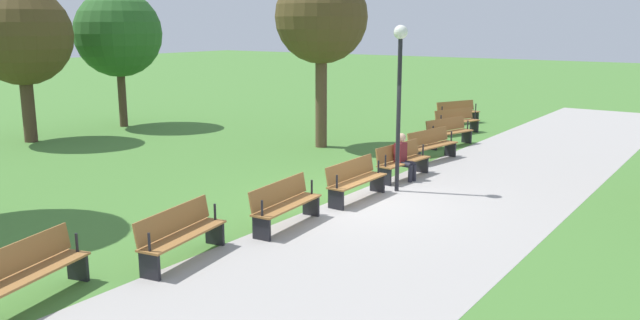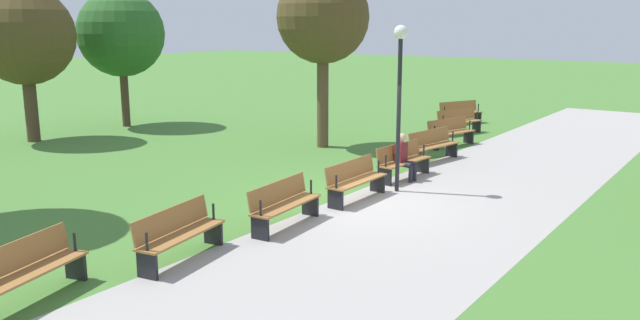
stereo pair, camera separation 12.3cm
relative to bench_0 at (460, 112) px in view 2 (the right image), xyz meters
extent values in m
plane|color=#477A33|center=(11.85, 2.63, -0.48)|extent=(120.00, 120.00, 0.00)
cube|color=#A39E99|center=(11.85, 4.53, -0.47)|extent=(38.82, 4.66, 0.01)
cube|color=#996633|center=(0.03, 0.06, -0.03)|extent=(1.91, 1.19, 0.04)
cube|color=#996633|center=(-0.05, -0.12, 0.21)|extent=(1.77, 0.88, 0.40)
cube|color=black|center=(-0.78, 0.43, -0.26)|extent=(0.21, 0.37, 0.43)
cylinder|color=black|center=(-0.77, 0.45, 0.13)|extent=(0.06, 0.06, 0.30)
cube|color=black|center=(0.84, -0.30, -0.26)|extent=(0.21, 0.37, 0.43)
cylinder|color=black|center=(0.84, -0.29, 0.13)|extent=(0.06, 0.06, 0.30)
cube|color=#996633|center=(2.29, 0.98, -0.03)|extent=(1.93, 1.05, 0.04)
cube|color=#996633|center=(2.22, 0.79, 0.21)|extent=(1.82, 0.74, 0.40)
cube|color=black|center=(1.45, 1.28, -0.26)|extent=(0.18, 0.37, 0.43)
cylinder|color=black|center=(1.46, 1.30, 0.13)|extent=(0.06, 0.06, 0.30)
cube|color=black|center=(3.12, 0.68, -0.26)|extent=(0.18, 0.37, 0.43)
cylinder|color=black|center=(3.13, 0.70, 0.13)|extent=(0.06, 0.06, 0.30)
cube|color=#996633|center=(4.62, 1.70, -0.03)|extent=(1.94, 0.91, 0.04)
cube|color=#996633|center=(4.57, 1.51, 0.21)|extent=(1.86, 0.58, 0.40)
cube|color=black|center=(3.76, 1.93, -0.26)|extent=(0.15, 0.38, 0.43)
cylinder|color=black|center=(3.76, 1.94, 0.13)|extent=(0.05, 0.05, 0.30)
cube|color=black|center=(5.47, 1.47, -0.26)|extent=(0.15, 0.38, 0.43)
cylinder|color=black|center=(5.48, 1.49, 0.13)|extent=(0.05, 0.05, 0.30)
cube|color=#996633|center=(7.00, 2.22, -0.03)|extent=(1.94, 0.76, 0.04)
cube|color=#996633|center=(6.97, 2.02, 0.21)|extent=(1.88, 0.43, 0.40)
cube|color=black|center=(6.13, 2.37, -0.26)|extent=(0.12, 0.38, 0.43)
cylinder|color=black|center=(6.13, 2.39, 0.13)|extent=(0.05, 0.05, 0.30)
cube|color=black|center=(7.87, 2.07, -0.26)|extent=(0.12, 0.38, 0.43)
cylinder|color=black|center=(7.88, 2.09, 0.13)|extent=(0.05, 0.05, 0.30)
cube|color=#996633|center=(9.42, 2.53, -0.03)|extent=(1.92, 0.60, 0.04)
cube|color=#996633|center=(9.40, 2.33, 0.21)|extent=(1.90, 0.27, 0.40)
cube|color=black|center=(8.53, 2.61, -0.26)|extent=(0.09, 0.38, 0.43)
cylinder|color=black|center=(8.54, 2.63, 0.13)|extent=(0.05, 0.05, 0.30)
cube|color=black|center=(10.30, 2.45, -0.26)|extent=(0.09, 0.38, 0.43)
cylinder|color=black|center=(10.30, 2.47, 0.13)|extent=(0.05, 0.05, 0.30)
cube|color=#996633|center=(11.85, 2.63, -0.03)|extent=(1.89, 0.44, 0.04)
cube|color=#996633|center=(11.85, 2.43, 0.21)|extent=(1.89, 0.10, 0.40)
cube|color=black|center=(10.97, 2.63, -0.26)|extent=(0.06, 0.37, 0.43)
cylinder|color=black|center=(10.97, 2.65, 0.13)|extent=(0.04, 0.04, 0.30)
cube|color=black|center=(12.74, 2.63, -0.26)|extent=(0.06, 0.37, 0.43)
cylinder|color=black|center=(12.74, 2.65, 0.13)|extent=(0.04, 0.04, 0.30)
cube|color=#996633|center=(14.29, 2.53, -0.03)|extent=(1.92, 0.60, 0.04)
cube|color=#996633|center=(14.31, 2.33, 0.21)|extent=(1.90, 0.27, 0.40)
cube|color=black|center=(13.40, 2.45, -0.26)|extent=(0.09, 0.38, 0.43)
cylinder|color=black|center=(13.40, 2.47, 0.13)|extent=(0.05, 0.05, 0.30)
cube|color=black|center=(15.17, 2.61, -0.26)|extent=(0.09, 0.38, 0.43)
cylinder|color=black|center=(15.17, 2.63, 0.13)|extent=(0.05, 0.05, 0.30)
cube|color=#996633|center=(16.71, 2.22, -0.03)|extent=(1.94, 0.76, 0.04)
cube|color=#996633|center=(16.74, 2.02, 0.21)|extent=(1.88, 0.43, 0.40)
cube|color=black|center=(15.83, 2.07, -0.26)|extent=(0.12, 0.38, 0.43)
cylinder|color=black|center=(15.83, 2.09, 0.13)|extent=(0.05, 0.05, 0.30)
cube|color=black|center=(17.58, 2.37, -0.26)|extent=(0.12, 0.38, 0.43)
cylinder|color=black|center=(17.58, 2.39, 0.13)|extent=(0.05, 0.05, 0.30)
cube|color=#996633|center=(19.09, 1.70, -0.03)|extent=(1.94, 0.91, 0.04)
cube|color=#996633|center=(19.14, 1.51, 0.21)|extent=(1.86, 0.58, 0.40)
cube|color=black|center=(18.23, 1.47, -0.26)|extent=(0.15, 0.38, 0.43)
cylinder|color=black|center=(18.23, 1.49, 0.13)|extent=(0.05, 0.05, 0.30)
cube|color=maroon|center=(9.57, 2.50, 0.22)|extent=(0.34, 0.23, 0.50)
sphere|color=tan|center=(9.57, 2.52, 0.61)|extent=(0.22, 0.22, 0.22)
cylinder|color=#23232D|center=(9.49, 2.68, -0.05)|extent=(0.16, 0.37, 0.13)
cylinder|color=#23232D|center=(9.51, 2.86, -0.26)|extent=(0.12, 0.12, 0.43)
cylinder|color=#23232D|center=(9.67, 2.67, -0.05)|extent=(0.16, 0.37, 0.13)
cylinder|color=#23232D|center=(9.69, 2.85, -0.26)|extent=(0.12, 0.12, 0.43)
cylinder|color=#4C3828|center=(8.00, -10.34, 0.76)|extent=(0.30, 0.30, 2.48)
sphere|color=#285B23|center=(8.00, -10.34, 3.06)|extent=(3.25, 3.25, 3.25)
cylinder|color=brown|center=(7.08, -1.67, 1.10)|extent=(0.37, 0.37, 3.16)
sphere|color=#4C3D1E|center=(7.08, -1.67, 3.63)|extent=(2.89, 2.89, 2.89)
cylinder|color=#4C3828|center=(11.92, -10.23, 0.76)|extent=(0.42, 0.42, 2.47)
sphere|color=#4C3D1E|center=(11.92, -10.23, 3.05)|extent=(3.24, 3.24, 3.24)
cylinder|color=black|center=(10.63, 2.97, 1.31)|extent=(0.10, 0.10, 3.57)
sphere|color=white|center=(10.63, 2.97, 3.23)|extent=(0.32, 0.32, 0.32)
camera|label=1|loc=(23.70, 9.85, 3.41)|focal=35.78mm
camera|label=2|loc=(23.63, 9.95, 3.41)|focal=35.78mm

